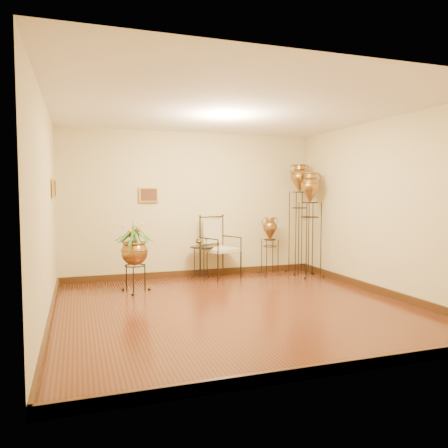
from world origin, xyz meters
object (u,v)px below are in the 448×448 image
object	(u,v)px
planter_urn	(135,249)
armchair	(220,247)
side_table	(202,262)
amphora_mid	(310,224)
amphora_tall	(299,217)

from	to	relation	value
planter_urn	armchair	world-z (taller)	planter_urn
side_table	amphora_mid	bearing A→B (deg)	-11.98
amphora_tall	side_table	bearing A→B (deg)	179.98
amphora_mid	side_table	xyz separation A→B (m)	(-2.06, 0.44, -0.71)
side_table	armchair	bearing A→B (deg)	-0.11
amphora_mid	armchair	xyz separation A→B (m)	(-1.68, 0.44, -0.44)
armchair	side_table	distance (m)	0.46
amphora_mid	armchair	distance (m)	1.80
planter_urn	side_table	size ratio (longest dim) A/B	1.62
amphora_mid	armchair	world-z (taller)	amphora_mid
amphora_mid	planter_urn	distance (m)	3.43
planter_urn	side_table	distance (m)	1.57
amphora_mid	planter_urn	xyz separation A→B (m)	(-3.40, -0.28, -0.32)
amphora_mid	amphora_tall	bearing A→B (deg)	90.00
planter_urn	side_table	world-z (taller)	planter_urn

